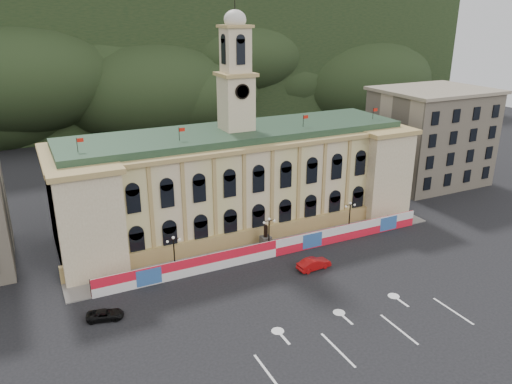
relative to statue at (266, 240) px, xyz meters
name	(u,v)px	position (x,y,z in m)	size (l,w,h in m)	color
ground	(336,310)	(0.00, -18.00, -1.19)	(260.00, 260.00, 0.00)	black
lane_markings	(363,334)	(0.00, -23.00, -1.18)	(26.00, 10.00, 0.02)	white
hill_ridge	(113,56)	(0.03, 103.99, 18.30)	(230.00, 80.00, 64.00)	black
city_hall	(238,178)	(0.00, 9.63, 6.66)	(56.20, 17.60, 37.10)	beige
side_building_right	(430,136)	(43.00, 12.93, 8.14)	(21.00, 17.00, 18.60)	#C3B096
hoarding_fence	(276,248)	(0.06, -2.93, 0.06)	(50.00, 0.44, 2.50)	red
pavement	(266,248)	(0.00, -0.25, -1.11)	(56.00, 5.50, 0.16)	slate
statue	(266,240)	(0.00, 0.00, 0.00)	(1.40, 1.40, 3.72)	#595651
lamp_left	(174,251)	(-14.00, -1.00, 1.89)	(1.96, 0.44, 5.15)	black
lamp_center	(269,231)	(0.00, -1.00, 1.89)	(1.96, 0.44, 5.15)	black
lamp_right	(350,215)	(14.00, -1.00, 1.89)	(1.96, 0.44, 5.15)	black
red_sedan	(314,264)	(2.88, -8.49, -0.40)	(4.86, 2.03, 1.56)	#A80C0D
black_suv	(105,315)	(-24.32, -8.03, -0.62)	(4.42, 2.85, 1.13)	black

